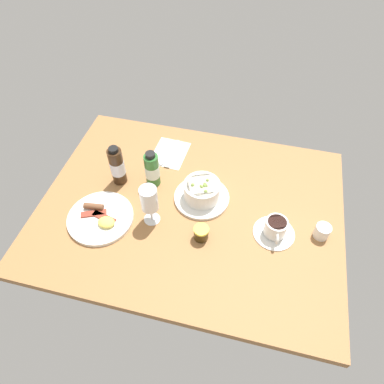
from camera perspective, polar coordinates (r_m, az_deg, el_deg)
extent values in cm
cube|color=#9E6B3D|center=(128.46, -0.26, -2.79)|extent=(110.00, 84.00, 3.00)
cylinder|color=white|center=(129.11, 1.60, -0.92)|extent=(20.60, 20.60, 1.20)
cylinder|color=white|center=(125.97, 1.64, 0.24)|extent=(13.37, 13.37, 6.93)
cylinder|color=beige|center=(123.94, 1.67, 1.03)|extent=(11.50, 11.50, 1.60)
sphere|color=#809E48|center=(121.11, 2.27, 0.10)|extent=(1.23, 1.23, 1.23)
sphere|color=#809E48|center=(122.81, 2.09, 1.05)|extent=(1.14, 1.14, 1.14)
sphere|color=#809E48|center=(122.84, 2.41, 1.05)|extent=(0.96, 0.96, 0.96)
sphere|color=#809E48|center=(122.44, 1.63, 0.86)|extent=(1.18, 1.18, 1.18)
sphere|color=#809E48|center=(122.91, 0.20, 1.14)|extent=(1.30, 1.30, 1.30)
sphere|color=#809E48|center=(123.25, 2.16, 1.28)|extent=(1.26, 1.26, 1.26)
sphere|color=#809E48|center=(124.58, 2.58, 1.96)|extent=(1.15, 1.15, 1.15)
sphere|color=#809E48|center=(122.73, 1.48, 1.03)|extent=(0.88, 0.88, 0.88)
cube|color=white|center=(146.24, -3.70, 6.45)|extent=(14.50, 17.48, 0.30)
cube|color=silver|center=(146.37, -3.15, 6.75)|extent=(2.00, 14.05, 0.50)
cube|color=silver|center=(141.10, -4.01, 4.63)|extent=(2.40, 3.72, 0.40)
cube|color=silver|center=(147.03, -4.20, 6.92)|extent=(1.74, 13.04, 0.50)
ellipsoid|color=silver|center=(142.27, -5.01, 5.05)|extent=(2.40, 4.00, 0.60)
cylinder|color=white|center=(123.38, 13.38, -6.56)|extent=(14.38, 14.38, 0.90)
cylinder|color=white|center=(120.54, 13.68, -5.64)|extent=(7.54, 7.54, 6.09)
cylinder|color=#321914|center=(118.50, 13.90, -4.95)|extent=(6.41, 6.41, 1.00)
torus|color=white|center=(117.68, 13.85, -7.48)|extent=(1.32, 3.68, 3.60)
cylinder|color=white|center=(125.91, 20.73, -6.11)|extent=(5.19, 5.19, 5.08)
cone|color=white|center=(123.32, 21.34, -6.50)|extent=(2.55, 2.89, 2.40)
cylinder|color=white|center=(124.50, -6.63, -4.42)|extent=(5.86, 5.86, 0.40)
cylinder|color=white|center=(121.72, -6.77, -3.48)|extent=(0.80, 0.80, 6.52)
cylinder|color=white|center=(115.42, -7.13, -1.13)|extent=(5.98, 5.98, 9.45)
cylinder|color=#F6EDC2|center=(116.52, -7.06, -1.57)|extent=(4.90, 4.90, 5.67)
cylinder|color=#38280F|center=(117.78, 1.52, -6.92)|extent=(5.02, 5.02, 4.41)
cylinder|color=yellow|center=(115.60, 1.55, -6.22)|extent=(5.27, 5.27, 0.80)
cylinder|color=#382314|center=(132.61, -12.25, 4.15)|extent=(5.38, 5.38, 15.79)
cylinder|color=silver|center=(132.84, -12.23, 4.05)|extent=(5.48, 5.48, 6.00)
cylinder|color=black|center=(126.69, -12.89, 6.85)|extent=(3.49, 3.49, 1.47)
cylinder|color=#337233|center=(130.32, -6.60, 3.62)|extent=(5.41, 5.41, 14.12)
cylinder|color=white|center=(130.53, -6.59, 3.53)|extent=(5.52, 5.52, 5.37)
cylinder|color=black|center=(124.74, -6.93, 6.11)|extent=(3.52, 3.52, 1.66)
cylinder|color=white|center=(127.56, -14.89, -4.15)|extent=(23.47, 23.47, 1.40)
cube|color=#953828|center=(128.12, -15.96, -3.43)|extent=(9.22, 5.76, 0.60)
cube|color=#9B3828|center=(126.10, -14.35, -4.09)|extent=(9.31, 4.43, 0.60)
cylinder|color=brown|center=(128.92, -15.95, -2.30)|extent=(7.21, 3.00, 2.20)
ellipsoid|color=#F2D859|center=(123.77, -14.00, -4.89)|extent=(6.00, 4.80, 2.40)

